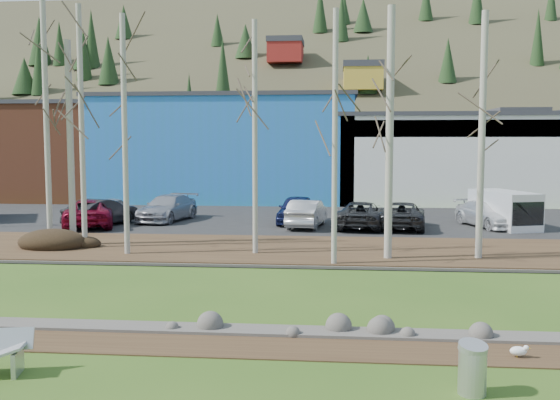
# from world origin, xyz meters

# --- Properties ---
(ground) EXTENTS (200.00, 200.00, 0.00)m
(ground) POSITION_xyz_m (0.00, 0.00, 0.00)
(ground) COLOR #2E4F16
(ground) RESTS_ON ground
(dirt_strip) EXTENTS (80.00, 1.80, 0.03)m
(dirt_strip) POSITION_xyz_m (0.00, 2.10, 0.01)
(dirt_strip) COLOR #382616
(dirt_strip) RESTS_ON ground
(near_bank_rocks) EXTENTS (80.00, 0.80, 0.50)m
(near_bank_rocks) POSITION_xyz_m (0.00, 3.10, 0.00)
(near_bank_rocks) COLOR #47423D
(near_bank_rocks) RESTS_ON ground
(river) EXTENTS (80.00, 8.00, 0.90)m
(river) POSITION_xyz_m (0.00, 7.20, 0.00)
(river) COLOR black
(river) RESTS_ON ground
(far_bank_rocks) EXTENTS (80.00, 0.80, 0.46)m
(far_bank_rocks) POSITION_xyz_m (0.00, 11.30, 0.00)
(far_bank_rocks) COLOR #47423D
(far_bank_rocks) RESTS_ON ground
(far_bank) EXTENTS (80.00, 7.00, 0.15)m
(far_bank) POSITION_xyz_m (0.00, 14.50, 0.07)
(far_bank) COLOR #382616
(far_bank) RESTS_ON ground
(parking_lot) EXTENTS (80.00, 14.00, 0.14)m
(parking_lot) POSITION_xyz_m (0.00, 25.00, 0.07)
(parking_lot) COLOR black
(parking_lot) RESTS_ON ground
(building_brick) EXTENTS (16.32, 12.24, 7.80)m
(building_brick) POSITION_xyz_m (-24.00, 39.00, 3.91)
(building_brick) COLOR brown
(building_brick) RESTS_ON ground
(building_blue) EXTENTS (20.40, 12.24, 8.30)m
(building_blue) POSITION_xyz_m (-6.00, 39.00, 4.16)
(building_blue) COLOR blue
(building_blue) RESTS_ON ground
(building_white) EXTENTS (18.36, 12.24, 6.80)m
(building_white) POSITION_xyz_m (12.00, 38.98, 3.41)
(building_white) COLOR silver
(building_white) RESTS_ON ground
(hillside) EXTENTS (160.00, 72.00, 35.00)m
(hillside) POSITION_xyz_m (0.00, 84.00, 17.50)
(hillside) COLOR #383222
(hillside) RESTS_ON ground
(litter_bin) EXTENTS (0.64, 0.64, 0.88)m
(litter_bin) POSITION_xyz_m (5.30, -0.21, 0.44)
(litter_bin) COLOR #B2B4B7
(litter_bin) RESTS_ON ground
(seagull) EXTENTS (0.42, 0.20, 0.31)m
(seagull) POSITION_xyz_m (6.70, 1.81, 0.17)
(seagull) COLOR gold
(seagull) RESTS_ON ground
(dirt_mound) EXTENTS (2.94, 2.08, 0.58)m
(dirt_mound) POSITION_xyz_m (-9.23, 13.75, 0.44)
(dirt_mound) COLOR black
(dirt_mound) RESTS_ON far_bank
(birch_0) EXTENTS (0.24, 0.24, 10.56)m
(birch_0) POSITION_xyz_m (-9.59, 14.32, 5.43)
(birch_0) COLOR #B8B4A6
(birch_0) RESTS_ON far_bank
(birch_1) EXTENTS (0.23, 0.23, 10.16)m
(birch_1) POSITION_xyz_m (-7.89, 13.97, 5.23)
(birch_1) COLOR #B8B4A6
(birch_1) RESTS_ON far_bank
(birch_2) EXTENTS (0.28, 0.28, 8.81)m
(birch_2) POSITION_xyz_m (-8.70, 14.64, 4.56)
(birch_2) COLOR #B8B4A6
(birch_2) RESTS_ON far_bank
(birch_3) EXTENTS (0.22, 0.22, 9.45)m
(birch_3) POSITION_xyz_m (-5.56, 12.62, 4.87)
(birch_3) COLOR #B8B4A6
(birch_3) RESTS_ON far_bank
(birch_4) EXTENTS (0.21, 0.21, 9.24)m
(birch_4) POSITION_xyz_m (-0.45, 13.21, 4.77)
(birch_4) COLOR #B8B4A6
(birch_4) RESTS_ON far_bank
(birch_5) EXTENTS (0.20, 0.20, 9.20)m
(birch_5) POSITION_xyz_m (2.73, 11.30, 4.75)
(birch_5) COLOR #B8B4A6
(birch_5) RESTS_ON far_bank
(birch_6) EXTENTS (0.29, 0.29, 9.54)m
(birch_6) POSITION_xyz_m (4.79, 12.57, 4.92)
(birch_6) COLOR #B8B4A6
(birch_6) RESTS_ON far_bank
(birch_7) EXTENTS (0.26, 0.26, 9.36)m
(birch_7) POSITION_xyz_m (8.29, 12.94, 4.83)
(birch_7) COLOR #B8B4A6
(birch_7) RESTS_ON far_bank
(car_0) EXTENTS (1.99, 4.09, 1.34)m
(car_0) POSITION_xyz_m (-10.16, 23.25, 0.81)
(car_0) COLOR silver
(car_0) RESTS_ON parking_lot
(car_1) EXTENTS (3.02, 4.68, 1.46)m
(car_1) POSITION_xyz_m (-9.80, 20.77, 0.87)
(car_1) COLOR black
(car_1) RESTS_ON parking_lot
(car_2) EXTENTS (3.79, 5.72, 1.46)m
(car_2) POSITION_xyz_m (-10.25, 20.50, 0.87)
(car_2) COLOR maroon
(car_2) RESTS_ON parking_lot
(car_3) EXTENTS (2.94, 5.33, 1.46)m
(car_3) POSITION_xyz_m (-6.87, 23.28, 0.87)
(car_3) COLOR #9899A0
(car_3) RESTS_ON parking_lot
(car_4) EXTENTS (2.12, 4.64, 1.54)m
(car_4) POSITION_xyz_m (0.58, 22.81, 0.91)
(car_4) COLOR #161C48
(car_4) RESTS_ON parking_lot
(car_5) EXTENTS (2.11, 4.58, 1.45)m
(car_5) POSITION_xyz_m (1.23, 21.30, 0.87)
(car_5) COLOR #AEADB0
(car_5) RESTS_ON parking_lot
(car_6) EXTENTS (2.90, 5.23, 1.39)m
(car_6) POSITION_xyz_m (6.19, 21.24, 0.83)
(car_6) COLOR #272729
(car_6) RESTS_ON parking_lot
(car_7) EXTENTS (3.28, 5.03, 1.36)m
(car_7) POSITION_xyz_m (10.81, 22.27, 0.82)
(car_7) COLOR silver
(car_7) RESTS_ON parking_lot
(car_8) EXTENTS (2.90, 5.23, 1.39)m
(car_8) POSITION_xyz_m (4.08, 21.24, 0.83)
(car_8) COLOR #272729
(car_8) RESTS_ON parking_lot
(van_white) EXTENTS (3.00, 4.71, 1.91)m
(van_white) POSITION_xyz_m (11.63, 21.92, 1.10)
(van_white) COLOR white
(van_white) RESTS_ON parking_lot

